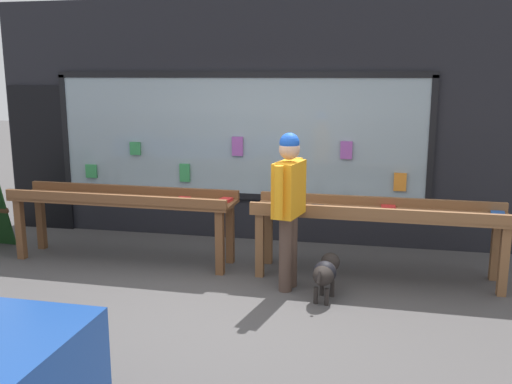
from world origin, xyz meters
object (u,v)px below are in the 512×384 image
at_px(display_table_right, 378,217).
at_px(person_browsing, 289,199).
at_px(small_dog, 326,272).
at_px(display_table_left, 123,204).

xyz_separation_m(display_table_right, person_browsing, (-0.92, -0.51, 0.27)).
bearing_deg(display_table_right, small_dog, -124.82).
bearing_deg(small_dog, person_browsing, 72.91).
relative_size(display_table_left, small_dog, 4.55).
relative_size(display_table_left, person_browsing, 1.66).
bearing_deg(display_table_right, display_table_left, 180.00).
xyz_separation_m(display_table_right, small_dog, (-0.50, -0.72, -0.42)).
bearing_deg(person_browsing, display_table_left, 88.58).
height_order(display_table_right, person_browsing, person_browsing).
height_order(display_table_right, small_dog, display_table_right).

